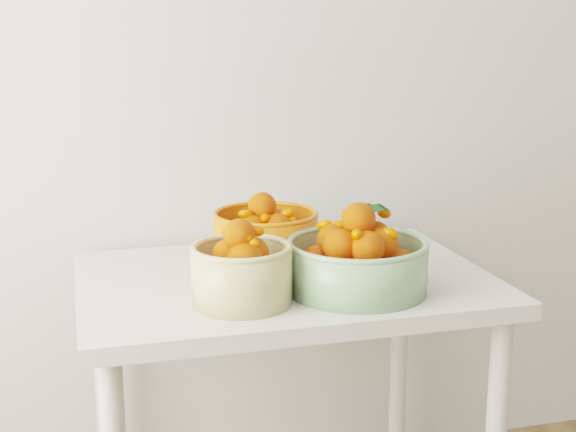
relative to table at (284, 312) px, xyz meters
name	(u,v)px	position (x,y,z in m)	size (l,w,h in m)	color
table	(284,312)	(0.00, 0.00, 0.00)	(1.00, 0.70, 0.75)	silver
bowl_cream	(242,271)	(-0.14, -0.17, 0.17)	(0.26, 0.26, 0.19)	tan
bowl_green	(357,261)	(0.13, -0.15, 0.17)	(0.34, 0.34, 0.21)	#81A873
bowl_orange	(266,238)	(-0.03, 0.09, 0.17)	(0.31, 0.31, 0.19)	#DE5A0F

